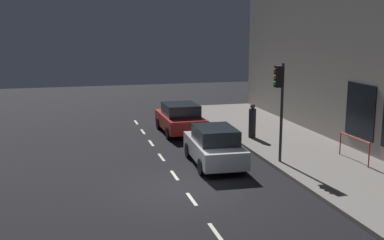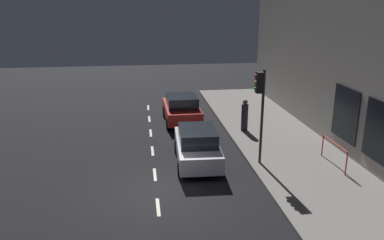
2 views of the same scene
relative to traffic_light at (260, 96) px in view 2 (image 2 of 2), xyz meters
The scene contains 8 objects.
ground_plane 5.60m from the traffic_light, 156.25° to the right, with size 60.00×60.00×0.00m, color black.
sidewalk 4.01m from the traffic_light, 44.38° to the right, with size 4.50×32.00×0.15m.
lane_centre_line 6.01m from the traffic_light, 146.10° to the right, with size 0.12×27.20×0.01m.
traffic_light is the anchor object (origin of this frame).
parked_car_0 3.39m from the traffic_light, 164.92° to the left, with size 1.95×4.15×1.58m.
parked_car_1 7.47m from the traffic_light, 110.23° to the left, with size 2.03×3.98×1.58m.
pedestrian_0 4.76m from the traffic_light, 82.07° to the left, with size 0.43×0.43×1.67m.
red_railing 3.81m from the traffic_light, 11.92° to the right, with size 0.05×2.08×0.97m.
Camera 2 is at (-0.41, -12.67, 6.64)m, focal length 36.11 mm.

